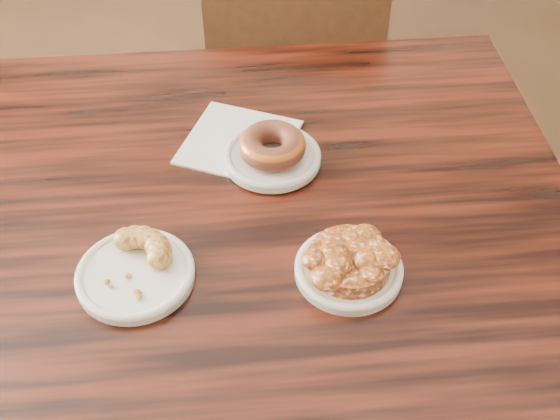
% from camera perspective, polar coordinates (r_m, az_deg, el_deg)
% --- Properties ---
extents(floor, '(5.00, 5.00, 0.00)m').
position_cam_1_polar(floor, '(1.69, -6.96, -15.21)').
color(floor, black).
rests_on(floor, ground).
extents(cafe_table, '(1.20, 1.20, 0.75)m').
position_cam_1_polar(cafe_table, '(1.28, -1.55, -13.48)').
color(cafe_table, black).
rests_on(cafe_table, floor).
extents(chair_far, '(0.44, 0.44, 0.90)m').
position_cam_1_polar(chair_far, '(1.77, 2.07, 10.53)').
color(chair_far, black).
rests_on(chair_far, floor).
extents(napkin, '(0.18, 0.18, 0.00)m').
position_cam_1_polar(napkin, '(1.12, -3.35, 5.55)').
color(napkin, silver).
rests_on(napkin, cafe_table).
extents(plate_donut, '(0.15, 0.15, 0.01)m').
position_cam_1_polar(plate_donut, '(1.07, -0.64, 4.29)').
color(plate_donut, silver).
rests_on(plate_donut, napkin).
extents(plate_cruller, '(0.16, 0.16, 0.01)m').
position_cam_1_polar(plate_cruller, '(0.94, -11.67, -5.19)').
color(plate_cruller, white).
rests_on(plate_cruller, cafe_table).
extents(plate_fritter, '(0.14, 0.14, 0.01)m').
position_cam_1_polar(plate_fritter, '(0.93, 5.60, -4.86)').
color(plate_fritter, white).
rests_on(plate_fritter, cafe_table).
extents(glazed_donut, '(0.10, 0.10, 0.04)m').
position_cam_1_polar(glazed_donut, '(1.06, -0.65, 5.27)').
color(glazed_donut, '#994216').
rests_on(glazed_donut, plate_donut).
extents(apple_fritter, '(0.15, 0.15, 0.04)m').
position_cam_1_polar(apple_fritter, '(0.91, 5.70, -3.91)').
color(apple_fritter, '#411C07').
rests_on(apple_fritter, plate_fritter).
extents(cruller_fragment, '(0.11, 0.11, 0.03)m').
position_cam_1_polar(cruller_fragment, '(0.92, -11.86, -4.36)').
color(cruller_fragment, brown).
rests_on(cruller_fragment, plate_cruller).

